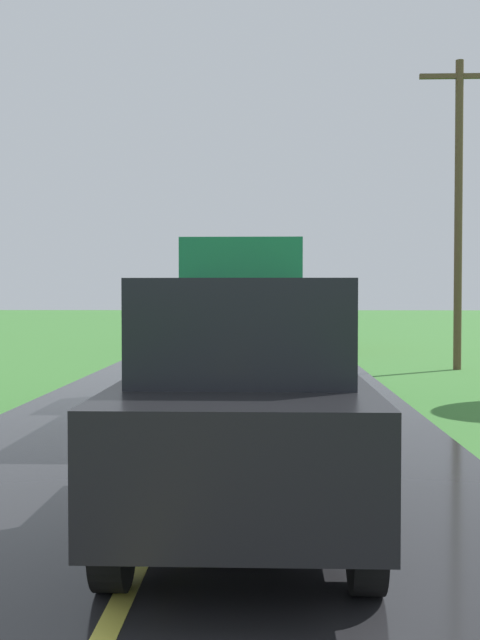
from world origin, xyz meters
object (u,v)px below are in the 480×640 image
Objects in this scene: utility_pole_roadside at (458,204)px; following_car at (245,403)px; banana_truck_far at (268,307)px; banana_truck_near at (241,320)px.

following_car is at bearing -109.23° from utility_pole_roadside.
banana_truck_far is 0.75× the size of utility_pole_roadside.
banana_truck_far is 22.65m from following_car.
utility_pole_roadside is at bearing 70.77° from following_car.
utility_pole_roadside is (5.26, 7.02, 2.72)m from banana_truck_near.
banana_truck_far is (0.45, 15.35, -0.01)m from banana_truck_near.
banana_truck_near is 0.75× the size of utility_pole_roadside.
following_car is (0.27, -7.29, -0.41)m from banana_truck_near.
utility_pole_roadside is at bearing 53.15° from banana_truck_near.
banana_truck_far is at bearing 120.02° from utility_pole_roadside.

